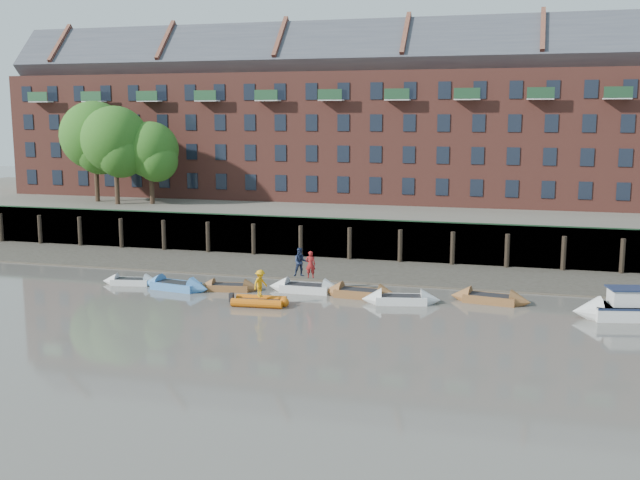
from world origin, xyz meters
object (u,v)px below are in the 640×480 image
at_px(rowboat_4, 360,293).
at_px(motor_launch, 617,309).
at_px(rowboat_0, 131,281).
at_px(person_rib_crew, 260,283).
at_px(person_rower_b, 300,262).
at_px(rowboat_5, 401,299).
at_px(person_rower_a, 311,264).
at_px(rowboat_3, 306,288).
at_px(rowboat_2, 229,287).
at_px(rowboat_1, 176,286).
at_px(rib_tender, 261,301).
at_px(rowboat_6, 490,299).

bearing_deg(rowboat_4, motor_launch, -0.37).
relative_size(rowboat_0, person_rib_crew, 2.50).
height_order(rowboat_0, person_rower_b, person_rower_b).
xyz_separation_m(rowboat_5, person_rib_crew, (-8.03, -2.76, 1.12)).
distance_m(person_rower_a, person_rower_b, 0.79).
distance_m(rowboat_3, motor_launch, 18.67).
bearing_deg(person_rib_crew, motor_launch, -60.05).
xyz_separation_m(rowboat_2, person_rower_b, (4.52, 1.09, 1.69)).
bearing_deg(rowboat_1, rib_tender, -10.03).
height_order(rowboat_1, rowboat_3, rowboat_3).
bearing_deg(rowboat_2, rowboat_0, 172.91).
relative_size(rowboat_1, rowboat_2, 1.19).
xyz_separation_m(rowboat_6, motor_launch, (6.99, -1.87, 0.34)).
bearing_deg(person_rib_crew, person_rower_b, 7.12).
bearing_deg(rowboat_5, rowboat_4, 150.46).
bearing_deg(rowboat_0, rowboat_4, -7.62).
relative_size(rowboat_4, person_rower_a, 2.85).
xyz_separation_m(rowboat_5, motor_launch, (12.19, -0.27, 0.34)).
distance_m(rowboat_2, rowboat_4, 8.64).
xyz_separation_m(rowboat_1, rowboat_6, (20.00, 1.85, -0.00)).
height_order(rowboat_6, motor_launch, motor_launch).
bearing_deg(rowboat_1, rowboat_6, 15.13).
distance_m(rowboat_6, person_rower_b, 12.13).
distance_m(rowboat_3, rowboat_4, 3.73).
xyz_separation_m(rowboat_5, rib_tender, (-7.99, -2.70, 0.01)).
distance_m(rib_tender, person_rower_a, 4.70).
distance_m(rowboat_0, motor_launch, 30.58).
xyz_separation_m(rowboat_0, person_rib_crew, (10.35, -3.09, 1.16)).
bearing_deg(rowboat_3, rowboat_2, -169.53).
xyz_separation_m(rowboat_4, person_rib_crew, (-5.32, -3.65, 1.12)).
bearing_deg(rowboat_0, motor_launch, -10.79).
bearing_deg(rowboat_2, rowboat_6, -3.83).
relative_size(rowboat_2, rowboat_5, 0.86).
height_order(rowboat_2, person_rower_b, person_rower_b).
bearing_deg(person_rower_a, rowboat_5, 158.95).
bearing_deg(rowboat_3, rowboat_0, -175.20).
bearing_deg(rowboat_3, person_rower_a, -10.66).
distance_m(rowboat_4, person_rib_crew, 6.55).
height_order(rowboat_2, rib_tender, rowboat_2).
bearing_deg(motor_launch, rowboat_5, -13.31).
xyz_separation_m(rowboat_0, rowboat_2, (7.05, 0.10, 0.01)).
bearing_deg(rowboat_6, person_rower_b, -171.03).
distance_m(rowboat_4, rowboat_6, 7.94).
bearing_deg(rib_tender, rowboat_5, 14.36).
relative_size(rowboat_0, rib_tender, 1.19).
relative_size(rowboat_3, motor_launch, 0.85).
bearing_deg(rowboat_3, rowboat_5, -11.84).
height_order(rowboat_3, rowboat_4, rowboat_3).
bearing_deg(person_rower_a, motor_launch, 166.00).
bearing_deg(motor_launch, rib_tender, -5.18).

